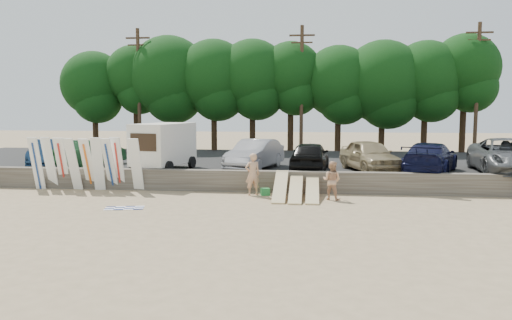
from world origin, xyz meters
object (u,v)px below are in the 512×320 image
(car_0, at_px, (47,153))
(car_1, at_px, (90,153))
(car_4, at_px, (369,155))
(car_3, at_px, (310,156))
(beachgoer_a, at_px, (253,174))
(car_6, at_px, (508,156))
(car_2, at_px, (255,154))
(cooler, at_px, (265,192))
(car_5, at_px, (430,158))
(box_trailer, at_px, (163,144))
(beachgoer_b, at_px, (332,180))

(car_0, bearing_deg, car_1, -21.03)
(car_0, distance_m, car_4, 17.56)
(car_3, distance_m, beachgoer_a, 4.30)
(car_1, distance_m, car_6, 21.67)
(car_2, distance_m, beachgoer_a, 3.95)
(car_1, xyz_separation_m, car_6, (21.66, -0.70, 0.14))
(car_6, distance_m, cooler, 12.15)
(car_5, xyz_separation_m, beachgoer_a, (-8.47, -3.36, -0.51))
(car_1, distance_m, beachgoer_a, 10.33)
(car_2, relative_size, car_5, 0.90)
(car_4, bearing_deg, car_6, -19.74)
(car_3, height_order, car_5, car_3)
(box_trailer, height_order, car_1, box_trailer)
(box_trailer, height_order, car_6, box_trailer)
(car_4, distance_m, beachgoer_a, 6.72)
(car_4, relative_size, car_5, 0.90)
(car_4, xyz_separation_m, beachgoer_b, (-2.05, -4.46, -0.67))
(car_2, height_order, car_5, car_2)
(car_5, bearing_deg, car_3, 20.98)
(car_2, height_order, car_6, car_6)
(beachgoer_a, bearing_deg, car_5, 178.44)
(car_0, xyz_separation_m, car_4, (17.56, -0.28, 0.07))
(car_4, xyz_separation_m, car_6, (6.62, -0.40, 0.07))
(car_0, relative_size, car_3, 0.99)
(car_3, relative_size, beachgoer_b, 2.69)
(car_1, distance_m, car_3, 12.05)
(car_2, bearing_deg, car_0, -165.09)
(car_6, height_order, beachgoer_b, car_6)
(beachgoer_a, distance_m, cooler, 0.97)
(car_3, xyz_separation_m, car_6, (9.63, -0.08, 0.11))
(car_4, height_order, beachgoer_a, car_4)
(car_2, height_order, beachgoer_a, car_2)
(car_1, height_order, beachgoer_a, car_1)
(car_1, bearing_deg, box_trailer, -177.34)
(car_6, bearing_deg, car_3, -174.32)
(car_0, distance_m, car_1, 2.52)
(car_6, bearing_deg, beachgoer_b, -148.68)
(car_3, bearing_deg, car_4, -169.54)
(car_3, bearing_deg, car_2, -4.74)
(box_trailer, bearing_deg, car_2, 23.88)
(car_1, xyz_separation_m, car_5, (17.96, -0.69, 0.03))
(beachgoer_a, bearing_deg, cooler, 159.71)
(car_3, bearing_deg, car_6, -176.00)
(car_0, distance_m, beachgoer_a, 12.67)
(car_0, relative_size, cooler, 11.67)
(car_6, xyz_separation_m, cooler, (-11.60, -3.33, -1.41))
(car_1, height_order, car_3, car_3)
(box_trailer, bearing_deg, car_4, 17.11)
(box_trailer, height_order, beachgoer_b, box_trailer)
(car_5, xyz_separation_m, car_6, (3.70, -0.01, 0.11))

